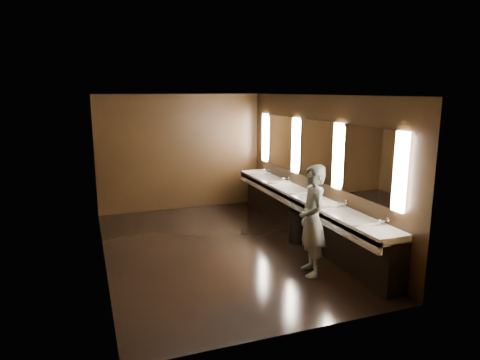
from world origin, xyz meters
The scene contains 10 objects.
floor centered at (0.00, 0.00, 0.00)m, with size 6.00×6.00×0.00m, color black.
ceiling centered at (0.00, 0.00, 2.80)m, with size 4.00×6.00×0.02m, color #2D2D2B.
wall_back centered at (0.00, 3.00, 1.40)m, with size 4.00×0.02×2.80m, color black.
wall_front centered at (0.00, -3.00, 1.40)m, with size 4.00×0.02×2.80m, color black.
wall_left centered at (-2.00, 0.00, 1.40)m, with size 0.02×6.00×2.80m, color black.
wall_right centered at (2.00, 0.00, 1.40)m, with size 0.02×6.00×2.80m, color black.
sink_counter centered at (1.79, 0.00, 0.50)m, with size 0.55×5.40×1.01m.
mirror_band centered at (1.98, 0.00, 1.75)m, with size 0.06×5.03×1.15m.
person centered at (1.08, -1.54, 0.88)m, with size 0.64×0.42×1.77m, color #829FC2.
trash_bin centered at (1.58, -0.18, 0.31)m, with size 0.40×0.40×0.62m, color black.
Camera 1 is at (-2.19, -7.18, 2.88)m, focal length 32.00 mm.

